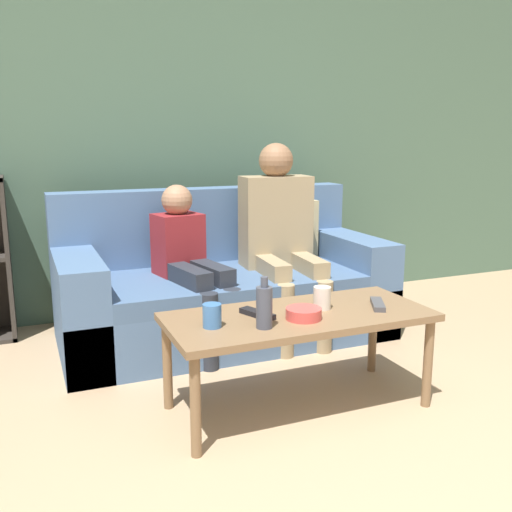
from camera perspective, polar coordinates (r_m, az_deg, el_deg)
The scene contains 11 objects.
wall_back at distance 3.80m, azimuth -7.23°, elevation 14.16°, with size 12.00×0.06×2.60m.
couch at distance 3.31m, azimuth -3.28°, elevation -3.28°, with size 1.83×0.86×0.84m.
coffee_table at distance 2.40m, azimuth 4.30°, elevation -6.72°, with size 1.11×0.49×0.42m.
person_adult at distance 3.29m, azimuth 2.39°, elevation 2.88°, with size 0.41×0.62×1.11m.
person_child at distance 3.07m, azimuth -6.68°, elevation -0.23°, with size 0.35×0.63×0.89m.
cup_near at distance 2.45m, azimuth 6.62°, elevation -4.18°, with size 0.07×0.07×0.10m.
cup_far at distance 2.21m, azimuth -4.42°, elevation -5.97°, with size 0.07×0.07×0.09m.
tv_remote_0 at distance 2.53m, azimuth 12.07°, elevation -4.74°, with size 0.12×0.17×0.02m.
tv_remote_1 at distance 2.34m, azimuth 0.13°, elevation -5.79°, with size 0.11×0.18×0.02m.
snack_bowl at distance 2.32m, azimuth 4.89°, elevation -5.73°, with size 0.15×0.15×0.05m.
bottle at distance 2.18m, azimuth 0.83°, elevation -5.06°, with size 0.06×0.06×0.20m.
Camera 1 is at (-1.03, -0.89, 1.14)m, focal length 40.00 mm.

